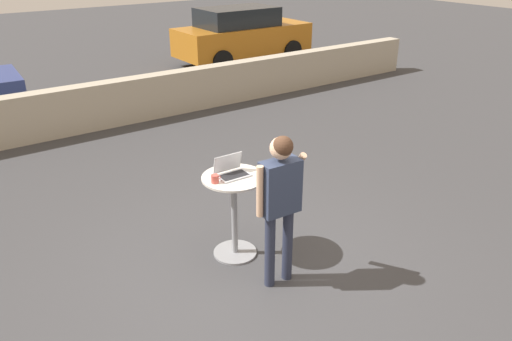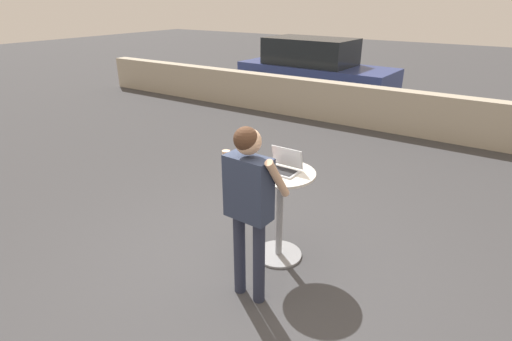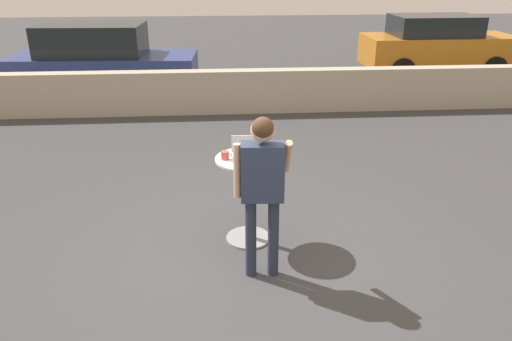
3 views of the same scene
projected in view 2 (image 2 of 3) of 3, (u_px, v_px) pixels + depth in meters
ground_plane at (247, 275)px, 4.10m from camera, size 50.00×50.00×0.00m
pavement_kerb at (403, 112)px, 8.27m from camera, size 17.56×0.35×0.89m
cafe_table at (280, 205)px, 4.17m from camera, size 0.71×0.71×1.01m
laptop at (283, 166)px, 4.03m from camera, size 0.35×0.27×0.23m
coffee_mug at (259, 163)px, 4.12m from camera, size 0.12×0.08×0.09m
standing_person at (248, 195)px, 3.40m from camera, size 0.56×0.36×1.69m
parked_car_near_street at (314, 68)px, 11.01m from camera, size 4.36×1.93×1.62m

